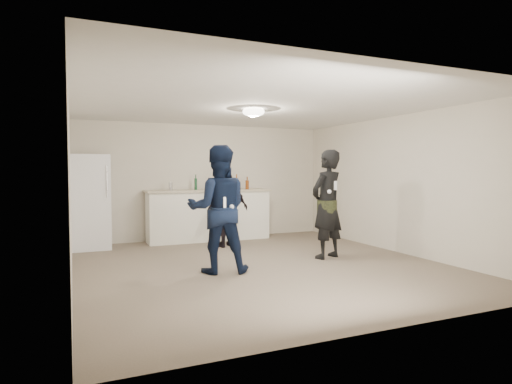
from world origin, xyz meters
name	(u,v)px	position (x,y,z in m)	size (l,w,h in m)	color
floor	(261,265)	(0.00, 0.00, 0.00)	(6.00, 6.00, 0.00)	#6B5B4C
ceiling	(261,106)	(0.00, 0.00, 2.50)	(6.00, 6.00, 0.00)	silver
wall_back	(206,182)	(0.00, 3.00, 1.25)	(6.00, 6.00, 0.00)	beige
wall_front	(393,197)	(0.00, -3.00, 1.25)	(6.00, 6.00, 0.00)	beige
wall_left	(70,189)	(-2.75, 0.00, 1.25)	(6.00, 6.00, 0.00)	beige
wall_right	(399,184)	(2.75, 0.00, 1.25)	(6.00, 6.00, 0.00)	beige
counter	(209,216)	(-0.04, 2.67, 0.53)	(2.60, 0.56, 1.05)	white
counter_top	(209,191)	(-0.04, 2.67, 1.07)	(2.68, 0.64, 0.04)	#BDAC92
fridge	(90,202)	(-2.41, 2.60, 0.90)	(0.70, 0.70, 1.80)	white
fridge_handle	(107,181)	(-2.13, 2.23, 1.30)	(0.02, 0.02, 0.60)	silver
ceiling_dome	(254,112)	(0.00, 0.30, 2.45)	(0.36, 0.36, 0.16)	white
shaker	(171,186)	(-0.86, 2.64, 1.18)	(0.08, 0.08, 0.17)	silver
man	(218,209)	(-0.77, -0.19, 0.93)	(0.91, 0.71, 1.87)	#102043
woman	(327,204)	(1.26, 0.06, 0.92)	(0.67, 0.44, 1.85)	black
camo_shorts	(327,209)	(1.26, 0.06, 0.85)	(0.34, 0.34, 0.28)	#30391A
spectator	(228,209)	(0.07, 1.76, 0.74)	(0.87, 0.36, 1.48)	black
remote_man	(224,202)	(-0.77, -0.47, 1.05)	(0.04, 0.04, 0.15)	white
nunchuk_man	(232,207)	(-0.65, -0.44, 0.98)	(0.07, 0.07, 0.07)	silver
remote_woman	(336,186)	(1.26, -0.19, 1.25)	(0.04, 0.04, 0.15)	silver
nunchuk_woman	(329,192)	(1.16, -0.16, 1.15)	(0.07, 0.07, 0.07)	white
bottle_cluster	(227,184)	(0.37, 2.67, 1.20)	(1.17, 0.35, 0.25)	#17511D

